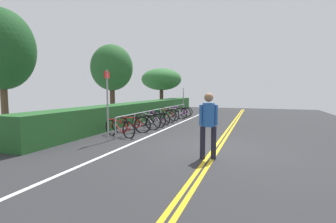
# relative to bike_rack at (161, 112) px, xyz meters

# --- Properties ---
(ground_plane) EXTENTS (37.18, 13.29, 0.05)m
(ground_plane) POSITION_rel_bike_rack_xyz_m (-5.03, -3.84, -0.66)
(ground_plane) COLOR #2B2B2D
(centre_line_yellow_inner) EXTENTS (33.46, 0.10, 0.00)m
(centre_line_yellow_inner) POSITION_rel_bike_rack_xyz_m (-5.03, -3.92, -0.63)
(centre_line_yellow_inner) COLOR gold
(centre_line_yellow_inner) RESTS_ON ground_plane
(centre_line_yellow_outer) EXTENTS (33.46, 0.10, 0.00)m
(centre_line_yellow_outer) POSITION_rel_bike_rack_xyz_m (-5.03, -3.76, -0.63)
(centre_line_yellow_outer) COLOR gold
(centre_line_yellow_outer) RESTS_ON ground_plane
(bike_lane_stripe_white) EXTENTS (33.46, 0.12, 0.00)m
(bike_lane_stripe_white) POSITION_rel_bike_rack_xyz_m (-5.03, -0.97, -0.63)
(bike_lane_stripe_white) COLOR white
(bike_lane_stripe_white) RESTS_ON ground_plane
(bike_rack) EXTENTS (9.43, 0.05, 0.83)m
(bike_rack) POSITION_rel_bike_rack_xyz_m (0.00, 0.00, 0.00)
(bike_rack) COLOR #9EA0A5
(bike_rack) RESTS_ON ground_plane
(bicycle_0) EXTENTS (0.66, 1.67, 0.72)m
(bicycle_0) POSITION_rel_bike_rack_xyz_m (-4.25, 0.08, -0.30)
(bicycle_0) COLOR black
(bicycle_0) RESTS_ON ground_plane
(bicycle_1) EXTENTS (0.61, 1.67, 0.76)m
(bicycle_1) POSITION_rel_bike_rack_xyz_m (-3.24, 0.10, -0.28)
(bicycle_1) COLOR black
(bicycle_1) RESTS_ON ground_plane
(bicycle_2) EXTENTS (0.61, 1.66, 0.75)m
(bicycle_2) POSITION_rel_bike_rack_xyz_m (-2.38, -0.03, -0.28)
(bicycle_2) COLOR black
(bicycle_2) RESTS_ON ground_plane
(bicycle_3) EXTENTS (0.46, 1.77, 0.74)m
(bicycle_3) POSITION_rel_bike_rack_xyz_m (-1.43, 0.02, -0.29)
(bicycle_3) COLOR black
(bicycle_3) RESTS_ON ground_plane
(bicycle_4) EXTENTS (0.59, 1.64, 0.69)m
(bicycle_4) POSITION_rel_bike_rack_xyz_m (-0.40, 0.03, -0.31)
(bicycle_4) COLOR black
(bicycle_4) RESTS_ON ground_plane
(bicycle_5) EXTENTS (0.56, 1.75, 0.78)m
(bicycle_5) POSITION_rel_bike_rack_xyz_m (0.46, 0.07, -0.27)
(bicycle_5) COLOR black
(bicycle_5) RESTS_ON ground_plane
(bicycle_6) EXTENTS (0.49, 1.74, 0.74)m
(bicycle_6) POSITION_rel_bike_rack_xyz_m (1.36, 0.14, -0.28)
(bicycle_6) COLOR black
(bicycle_6) RESTS_ON ground_plane
(bicycle_7) EXTENTS (0.46, 1.84, 0.79)m
(bicycle_7) POSITION_rel_bike_rack_xyz_m (2.32, 0.04, -0.26)
(bicycle_7) COLOR black
(bicycle_7) RESTS_ON ground_plane
(bicycle_8) EXTENTS (0.46, 1.72, 0.72)m
(bicycle_8) POSITION_rel_bike_rack_xyz_m (3.28, -0.01, -0.30)
(bicycle_8) COLOR black
(bicycle_8) RESTS_ON ground_plane
(bicycle_9) EXTENTS (0.46, 1.70, 0.69)m
(bicycle_9) POSITION_rel_bike_rack_xyz_m (4.22, 0.06, -0.31)
(bicycle_9) COLOR black
(bicycle_9) RESTS_ON ground_plane
(pedestrian) EXTENTS (0.32, 0.47, 1.78)m
(pedestrian) POSITION_rel_bike_rack_xyz_m (-6.22, -3.80, 0.40)
(pedestrian) COLOR #1E1E2D
(pedestrian) RESTS_ON ground_plane
(sign_post_near) EXTENTS (0.36, 0.08, 2.56)m
(sign_post_near) POSITION_rel_bike_rack_xyz_m (-5.18, 0.00, 0.89)
(sign_post_near) COLOR gray
(sign_post_near) RESTS_ON ground_plane
(sign_post_far) EXTENTS (0.36, 0.07, 2.01)m
(sign_post_far) POSITION_rel_bike_rack_xyz_m (5.11, 0.17, 0.59)
(sign_post_far) COLOR gray
(sign_post_far) RESTS_ON ground_plane
(hedge_backdrop) EXTENTS (18.38, 1.25, 1.10)m
(hedge_backdrop) POSITION_rel_bike_rack_xyz_m (1.50, 1.83, -0.08)
(hedge_backdrop) COLOR #235626
(hedge_backdrop) RESTS_ON ground_plane
(tree_near_left) EXTENTS (2.31, 2.31, 4.81)m
(tree_near_left) POSITION_rel_bike_rack_xyz_m (-6.14, 3.83, 2.69)
(tree_near_left) COLOR brown
(tree_near_left) RESTS_ON ground_plane
(tree_mid) EXTENTS (2.74, 2.74, 4.81)m
(tree_mid) POSITION_rel_bike_rack_xyz_m (1.47, 4.02, 2.66)
(tree_mid) COLOR #473323
(tree_mid) RESTS_ON ground_plane
(tree_far_right) EXTENTS (3.54, 3.54, 3.77)m
(tree_far_right) POSITION_rel_bike_rack_xyz_m (7.92, 3.02, 2.15)
(tree_far_right) COLOR #473323
(tree_far_right) RESTS_ON ground_plane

